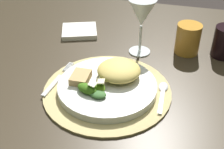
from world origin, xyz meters
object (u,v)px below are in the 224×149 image
Objects in this scene: dinner_plate at (107,87)px; amber_tumbler at (188,39)px; fork at (57,80)px; spoon at (163,92)px; dining_table at (97,106)px; napkin at (79,31)px; wine_glass at (142,14)px.

amber_tumbler is (0.19, 0.26, 0.03)m from dinner_plate.
dinner_plate is 0.14m from fork.
spoon is at bearing 9.46° from dinner_plate.
dinner_plate is (0.06, -0.10, 0.16)m from dining_table.
napkin is 0.27m from wine_glass.
fork is 0.28m from spoon.
spoon is at bearing -101.37° from amber_tumbler.
napkin reaches higher than spoon.
dining_table is 0.32m from wine_glass.
napkin reaches higher than fork.
dining_table is at bearing 159.88° from spoon.
fork is at bearing 178.84° from dinner_plate.
dinner_plate reaches higher than napkin.
dining_table is 0.35m from amber_tumbler.
fork is 0.42m from amber_tumbler.
amber_tumbler is (0.25, 0.16, 0.20)m from dining_table.
fork is at bearing -131.12° from wine_glass.
dinner_plate is at bearing -101.95° from wine_glass.
amber_tumbler is (0.05, 0.23, 0.04)m from spoon.
fork is at bearing -142.52° from amber_tumbler.
fork is 1.28× the size of spoon.
spoon reaches higher than dining_table.
napkin is (-0.32, 0.27, -0.00)m from spoon.
spoon is 0.25m from wine_glass.
dining_table is 10.36× the size of spoon.
amber_tumbler is (0.14, 0.04, -0.08)m from wine_glass.
wine_glass is at bearing 48.88° from fork.
spoon reaches higher than fork.
dinner_plate is 0.32m from amber_tumbler.
amber_tumbler is at bearing 37.48° from fork.
fork is (-0.08, -0.09, 0.16)m from dining_table.
dining_table is 5.18× the size of dinner_plate.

